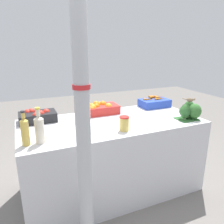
% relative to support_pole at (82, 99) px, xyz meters
% --- Properties ---
extents(ground_plane, '(10.00, 10.00, 0.00)m').
position_rel_support_pole_xyz_m(ground_plane, '(0.50, 0.67, -1.27)').
color(ground_plane, slate).
extents(market_table, '(1.90, 0.89, 0.83)m').
position_rel_support_pole_xyz_m(market_table, '(0.50, 0.67, -0.85)').
color(market_table, silver).
rests_on(market_table, ground_plane).
extents(support_pole, '(0.12, 0.12, 2.53)m').
position_rel_support_pole_xyz_m(support_pole, '(0.00, 0.00, 0.00)').
color(support_pole, '#B7BABF').
rests_on(support_pole, ground_plane).
extents(apple_crate, '(0.37, 0.23, 0.13)m').
position_rel_support_pole_xyz_m(apple_crate, '(-0.22, 0.97, -0.38)').
color(apple_crate, black).
rests_on(apple_crate, market_table).
extents(orange_crate, '(0.37, 0.23, 0.14)m').
position_rel_support_pole_xyz_m(orange_crate, '(0.48, 0.97, -0.37)').
color(orange_crate, red).
rests_on(orange_crate, market_table).
extents(carrot_crate, '(0.37, 0.23, 0.13)m').
position_rel_support_pole_xyz_m(carrot_crate, '(1.23, 0.97, -0.38)').
color(carrot_crate, '#2847B7').
rests_on(carrot_crate, market_table).
extents(broccoli_pile, '(0.25, 0.20, 0.19)m').
position_rel_support_pole_xyz_m(broccoli_pile, '(1.29, 0.39, -0.34)').
color(broccoli_pile, '#2D602D').
rests_on(broccoli_pile, market_table).
extents(juice_bottle_golden, '(0.06, 0.06, 0.29)m').
position_rel_support_pole_xyz_m(juice_bottle_golden, '(-0.36, 0.41, -0.31)').
color(juice_bottle_golden, gold).
rests_on(juice_bottle_golden, market_table).
extents(juice_bottle_cloudy, '(0.08, 0.08, 0.30)m').
position_rel_support_pole_xyz_m(juice_bottle_cloudy, '(-0.25, 0.41, -0.31)').
color(juice_bottle_cloudy, beige).
rests_on(juice_bottle_cloudy, market_table).
extents(pickle_jar, '(0.09, 0.09, 0.14)m').
position_rel_support_pole_xyz_m(pickle_jar, '(0.50, 0.38, -0.37)').
color(pickle_jar, '#DBBC56').
rests_on(pickle_jar, market_table).
extents(sparrow_bird, '(0.09, 0.11, 0.05)m').
position_rel_support_pole_xyz_m(sparrow_bird, '(1.27, 0.38, -0.21)').
color(sparrow_bird, '#4C3D2D').
rests_on(sparrow_bird, broccoli_pile).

